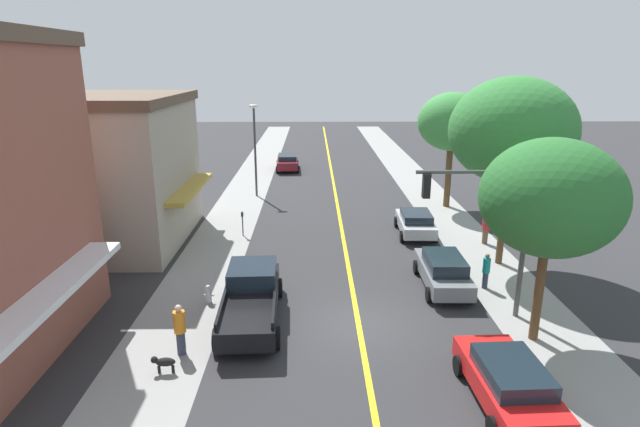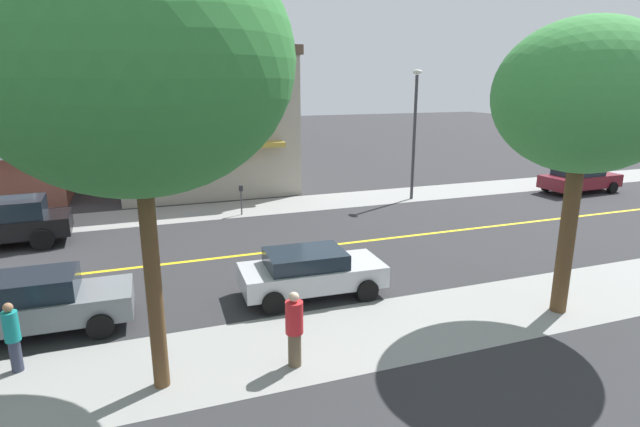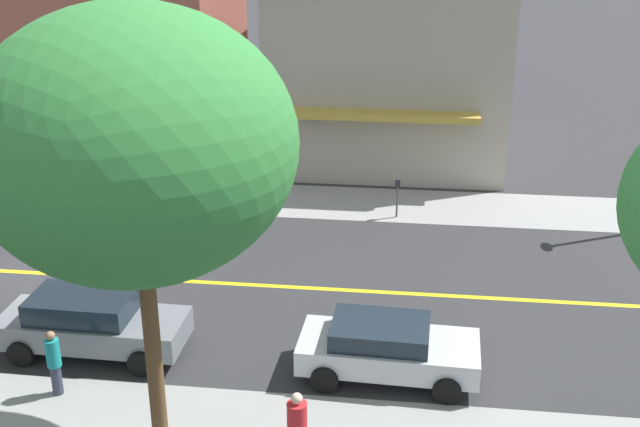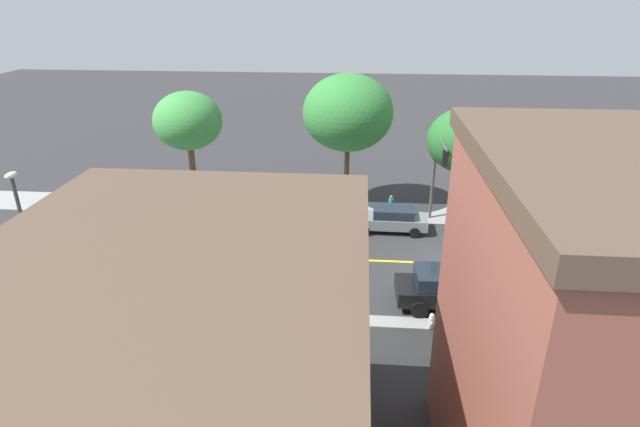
{
  "view_description": "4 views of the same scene",
  "coord_description": "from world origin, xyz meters",
  "px_view_note": "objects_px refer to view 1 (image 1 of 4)",
  "views": [
    {
      "loc": [
        -1.7,
        -17.35,
        9.44
      ],
      "look_at": [
        -1.33,
        8.83,
        1.77
      ],
      "focal_mm": 28.79,
      "sensor_mm": 36.0,
      "label": 1
    },
    {
      "loc": [
        17.32,
        5.99,
        6.15
      ],
      "look_at": [
        0.58,
        12.09,
        1.46
      ],
      "focal_mm": 28.49,
      "sensor_mm": 36.0,
      "label": 2
    },
    {
      "loc": [
        20.14,
        10.86,
        10.53
      ],
      "look_at": [
        -1.07,
        8.31,
        1.89
      ],
      "focal_mm": 44.61,
      "sensor_mm": 36.0,
      "label": 3
    },
    {
      "loc": [
        -24.9,
        5.24,
        13.55
      ],
      "look_at": [
        1.37,
        7.38,
        2.11
      ],
      "focal_mm": 28.8,
      "sensor_mm": 36.0,
      "label": 4
    }
  ],
  "objects_px": {
    "small_dog": "(164,362)",
    "silver_sedan_right_curb": "(415,222)",
    "street_tree_left_near": "(452,122)",
    "pedestrian_orange_shirt": "(180,328)",
    "pedestrian_teal_shirt": "(486,270)",
    "street_tree_left_far": "(512,131)",
    "fire_hydrant": "(208,294)",
    "red_sedan_right_curb": "(508,381)",
    "maroon_sedan_left_curb": "(287,162)",
    "parking_meter": "(242,220)",
    "street_tree_right_corner": "(551,198)",
    "grey_sedan_right_curb": "(443,270)",
    "black_pickup_truck": "(251,296)",
    "traffic_light_mast": "(492,216)",
    "pedestrian_red_shirt": "(486,227)",
    "street_lamp": "(255,141)"
  },
  "relations": [
    {
      "from": "street_tree_right_corner",
      "to": "grey_sedan_right_curb",
      "type": "xyz_separation_m",
      "value": [
        -2.19,
        4.39,
        -4.4
      ]
    },
    {
      "from": "traffic_light_mast",
      "to": "red_sedan_right_curb",
      "type": "xyz_separation_m",
      "value": [
        -1.05,
        -5.37,
        -3.32
      ]
    },
    {
      "from": "fire_hydrant",
      "to": "pedestrian_teal_shirt",
      "type": "bearing_deg",
      "value": 6.08
    },
    {
      "from": "parking_meter",
      "to": "silver_sedan_right_curb",
      "type": "xyz_separation_m",
      "value": [
        9.85,
        0.05,
        -0.19
      ]
    },
    {
      "from": "street_tree_left_far",
      "to": "grey_sedan_right_curb",
      "type": "distance_m",
      "value": 7.25
    },
    {
      "from": "grey_sedan_right_curb",
      "to": "fire_hydrant",
      "type": "bearing_deg",
      "value": 98.89
    },
    {
      "from": "grey_sedan_right_curb",
      "to": "pedestrian_red_shirt",
      "type": "xyz_separation_m",
      "value": [
        3.71,
        5.65,
        0.13
      ]
    },
    {
      "from": "silver_sedan_right_curb",
      "to": "parking_meter",
      "type": "bearing_deg",
      "value": 92.56
    },
    {
      "from": "traffic_light_mast",
      "to": "small_dog",
      "type": "distance_m",
      "value": 12.48
    },
    {
      "from": "street_lamp",
      "to": "pedestrian_orange_shirt",
      "type": "xyz_separation_m",
      "value": [
        -0.28,
        -21.62,
        -3.16
      ]
    },
    {
      "from": "street_tree_right_corner",
      "to": "red_sedan_right_curb",
      "type": "distance_m",
      "value": 6.18
    },
    {
      "from": "street_tree_left_near",
      "to": "pedestrian_orange_shirt",
      "type": "relative_size",
      "value": 4.24
    },
    {
      "from": "maroon_sedan_left_curb",
      "to": "black_pickup_truck",
      "type": "xyz_separation_m",
      "value": [
        -0.04,
        -28.73,
        0.14
      ]
    },
    {
      "from": "street_tree_left_far",
      "to": "fire_hydrant",
      "type": "height_order",
      "value": "street_tree_left_far"
    },
    {
      "from": "pedestrian_red_shirt",
      "to": "pedestrian_teal_shirt",
      "type": "bearing_deg",
      "value": 141.44
    },
    {
      "from": "pedestrian_orange_shirt",
      "to": "pedestrian_teal_shirt",
      "type": "bearing_deg",
      "value": -20.01
    },
    {
      "from": "small_dog",
      "to": "silver_sedan_right_curb",
      "type": "bearing_deg",
      "value": -128.22
    },
    {
      "from": "black_pickup_truck",
      "to": "small_dog",
      "type": "height_order",
      "value": "black_pickup_truck"
    },
    {
      "from": "black_pickup_truck",
      "to": "street_tree_left_near",
      "type": "bearing_deg",
      "value": -38.12
    },
    {
      "from": "red_sedan_right_curb",
      "to": "street_tree_left_far",
      "type": "bearing_deg",
      "value": -20.62
    },
    {
      "from": "street_tree_left_near",
      "to": "fire_hydrant",
      "type": "distance_m",
      "value": 20.62
    },
    {
      "from": "parking_meter",
      "to": "silver_sedan_right_curb",
      "type": "relative_size",
      "value": 0.33
    },
    {
      "from": "pedestrian_red_shirt",
      "to": "pedestrian_orange_shirt",
      "type": "relative_size",
      "value": 0.97
    },
    {
      "from": "street_tree_left_near",
      "to": "small_dog",
      "type": "xyz_separation_m",
      "value": [
        -13.93,
        -19.64,
        -5.35
      ]
    },
    {
      "from": "street_tree_right_corner",
      "to": "grey_sedan_right_curb",
      "type": "height_order",
      "value": "street_tree_right_corner"
    },
    {
      "from": "fire_hydrant",
      "to": "small_dog",
      "type": "height_order",
      "value": "fire_hydrant"
    },
    {
      "from": "street_tree_right_corner",
      "to": "pedestrian_red_shirt",
      "type": "distance_m",
      "value": 11.02
    },
    {
      "from": "parking_meter",
      "to": "small_dog",
      "type": "height_order",
      "value": "parking_meter"
    },
    {
      "from": "pedestrian_orange_shirt",
      "to": "pedestrian_teal_shirt",
      "type": "xyz_separation_m",
      "value": [
        11.96,
        5.13,
        -0.1
      ]
    },
    {
      "from": "street_tree_left_near",
      "to": "pedestrian_orange_shirt",
      "type": "distance_m",
      "value": 23.5
    },
    {
      "from": "street_tree_left_far",
      "to": "pedestrian_orange_shirt",
      "type": "xyz_separation_m",
      "value": [
        -13.6,
        -8.06,
        -5.54
      ]
    },
    {
      "from": "grey_sedan_right_curb",
      "to": "pedestrian_orange_shirt",
      "type": "bearing_deg",
      "value": 118.46
    },
    {
      "from": "street_tree_right_corner",
      "to": "black_pickup_truck",
      "type": "distance_m",
      "value": 11.21
    },
    {
      "from": "red_sedan_right_curb",
      "to": "grey_sedan_right_curb",
      "type": "relative_size",
      "value": 0.97
    },
    {
      "from": "traffic_light_mast",
      "to": "maroon_sedan_left_curb",
      "type": "xyz_separation_m",
      "value": [
        -8.93,
        28.71,
        -3.31
      ]
    },
    {
      "from": "street_tree_right_corner",
      "to": "pedestrian_teal_shirt",
      "type": "height_order",
      "value": "street_tree_right_corner"
    },
    {
      "from": "small_dog",
      "to": "pedestrian_teal_shirt",
      "type": "bearing_deg",
      "value": -153.24
    },
    {
      "from": "red_sedan_right_curb",
      "to": "maroon_sedan_left_curb",
      "type": "xyz_separation_m",
      "value": [
        -7.88,
        34.08,
        0.01
      ]
    },
    {
      "from": "pedestrian_teal_shirt",
      "to": "silver_sedan_right_curb",
      "type": "bearing_deg",
      "value": -103.81
    },
    {
      "from": "maroon_sedan_left_curb",
      "to": "small_dog",
      "type": "relative_size",
      "value": 6.0
    },
    {
      "from": "pedestrian_teal_shirt",
      "to": "street_tree_left_near",
      "type": "bearing_deg",
      "value": -123.64
    },
    {
      "from": "street_tree_right_corner",
      "to": "traffic_light_mast",
      "type": "relative_size",
      "value": 1.17
    },
    {
      "from": "grey_sedan_right_curb",
      "to": "pedestrian_teal_shirt",
      "type": "xyz_separation_m",
      "value": [
        1.84,
        -0.1,
        0.06
      ]
    },
    {
      "from": "pedestrian_orange_shirt",
      "to": "maroon_sedan_left_curb",
      "type": "bearing_deg",
      "value": 42.9
    },
    {
      "from": "street_lamp",
      "to": "grey_sedan_right_curb",
      "type": "distance_m",
      "value": 19.4
    },
    {
      "from": "small_dog",
      "to": "street_tree_left_near",
      "type": "bearing_deg",
      "value": -125.59
    },
    {
      "from": "fire_hydrant",
      "to": "pedestrian_teal_shirt",
      "type": "xyz_separation_m",
      "value": [
        11.79,
        1.26,
        0.46
      ]
    },
    {
      "from": "street_tree_left_far",
      "to": "parking_meter",
      "type": "bearing_deg",
      "value": 161.66
    },
    {
      "from": "street_tree_left_near",
      "to": "black_pickup_truck",
      "type": "xyz_separation_m",
      "value": [
        -11.56,
        -15.99,
        -4.83
      ]
    },
    {
      "from": "street_tree_right_corner",
      "to": "fire_hydrant",
      "type": "xyz_separation_m",
      "value": [
        -12.14,
        3.04,
        -4.8
      ]
    }
  ]
}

